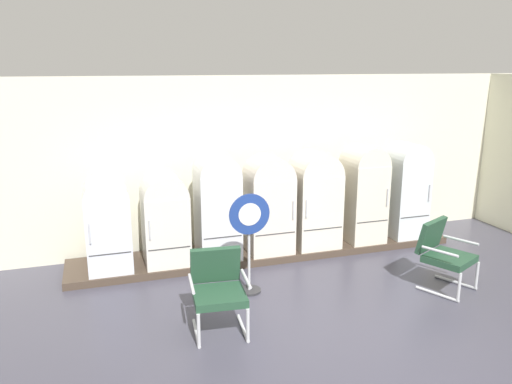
{
  "coord_description": "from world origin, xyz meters",
  "views": [
    {
      "loc": [
        -2.53,
        -4.24,
        3.0
      ],
      "look_at": [
        -0.28,
        2.75,
        1.13
      ],
      "focal_mm": 35.38,
      "sensor_mm": 36.0,
      "label": 1
    }
  ],
  "objects": [
    {
      "name": "ground",
      "position": [
        0.0,
        0.0,
        -0.03
      ],
      "size": [
        12.0,
        10.0,
        0.05
      ],
      "primitive_type": "cube",
      "color": "#403F4D"
    },
    {
      "name": "back_wall",
      "position": [
        0.0,
        3.66,
        1.43
      ],
      "size": [
        11.76,
        0.12,
        2.82
      ],
      "color": "silver",
      "rests_on": "ground"
    },
    {
      "name": "display_plinth",
      "position": [
        0.0,
        3.02,
        0.05
      ],
      "size": [
        6.2,
        0.95,
        0.11
      ],
      "primitive_type": "cube",
      "color": "#483A2E",
      "rests_on": "ground"
    },
    {
      "name": "refrigerator_0",
      "position": [
        -2.44,
        2.92,
        0.84
      ],
      "size": [
        0.61,
        0.68,
        1.39
      ],
      "color": "white",
      "rests_on": "display_plinth"
    },
    {
      "name": "refrigerator_1",
      "position": [
        -1.63,
        2.94,
        0.82
      ],
      "size": [
        0.65,
        0.72,
        1.36
      ],
      "color": "silver",
      "rests_on": "display_plinth"
    },
    {
      "name": "refrigerator_2",
      "position": [
        -0.84,
        2.9,
        0.97
      ],
      "size": [
        0.62,
        0.64,
        1.61
      ],
      "color": "white",
      "rests_on": "display_plinth"
    },
    {
      "name": "refrigerator_3",
      "position": [
        -0.02,
        2.9,
        0.92
      ],
      "size": [
        0.69,
        0.65,
        1.54
      ],
      "color": "silver",
      "rests_on": "display_plinth"
    },
    {
      "name": "refrigerator_4",
      "position": [
        0.78,
        2.93,
        0.92
      ],
      "size": [
        0.71,
        0.72,
        1.55
      ],
      "color": "silver",
      "rests_on": "display_plinth"
    },
    {
      "name": "refrigerator_5",
      "position": [
        1.65,
        2.93,
        0.96
      ],
      "size": [
        0.61,
        0.7,
        1.6
      ],
      "color": "silver",
      "rests_on": "display_plinth"
    },
    {
      "name": "refrigerator_6",
      "position": [
        2.45,
        2.91,
        0.97
      ],
      "size": [
        0.59,
        0.66,
        1.61
      ],
      "color": "white",
      "rests_on": "display_plinth"
    },
    {
      "name": "armchair_left",
      "position": [
        -1.31,
        0.96,
        0.53
      ],
      "size": [
        0.7,
        0.72,
        0.94
      ],
      "color": "silver",
      "rests_on": "ground"
    },
    {
      "name": "armchair_right",
      "position": [
        1.87,
        1.1,
        0.53
      ],
      "size": [
        0.82,
        0.86,
        0.94
      ],
      "color": "silver",
      "rests_on": "ground"
    },
    {
      "name": "sign_stand",
      "position": [
        -0.68,
        1.77,
        0.73
      ],
      "size": [
        0.55,
        0.32,
        1.38
      ],
      "color": "#2D2D30",
      "rests_on": "ground"
    }
  ]
}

